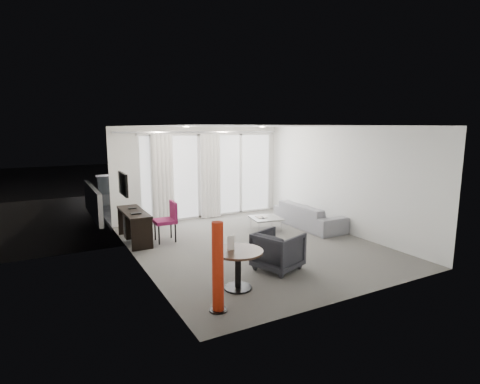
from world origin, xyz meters
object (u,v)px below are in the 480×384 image
desk_chair (165,222)px  red_lamp (218,267)px  tub_armchair (278,251)px  rattan_chair_a (229,193)px  round_table (238,270)px  coffee_table (266,224)px  desk (134,226)px  rattan_chair_b (237,189)px  sofa (309,215)px

desk_chair → red_lamp: bearing=-92.9°
red_lamp → tub_armchair: bearing=29.3°
desk_chair → rattan_chair_a: size_ratio=1.00×
round_table → desk_chair: bearing=94.7°
desk_chair → coffee_table: size_ratio=1.28×
desk_chair → coffee_table: bearing=-3.8°
desk → desk_chair: bearing=-27.1°
tub_armchair → rattan_chair_b: bearing=-41.4°
red_lamp → tub_armchair: red_lamp is taller
tub_armchair → round_table: bearing=90.8°
desk_chair → sofa: desk_chair is taller
desk → sofa: (4.31, -0.88, -0.05)m
tub_armchair → rattan_chair_a: (1.69, 5.37, 0.11)m
tub_armchair → sofa: bearing=-69.0°
red_lamp → sofa: size_ratio=0.62×
red_lamp → coffee_table: bearing=48.9°
round_table → coffee_table: bearing=50.6°
desk → sofa: 4.40m
desk → tub_armchair: (1.92, -2.98, -0.00)m
desk_chair → desk: bearing=155.4°
red_lamp → tub_armchair: (1.64, 0.92, -0.30)m
round_table → rattan_chair_a: (2.74, 5.77, 0.14)m
round_table → red_lamp: bearing=-139.0°
rattan_chair_b → desk_chair: bearing=-158.0°
coffee_table → sofa: bearing=-13.6°
sofa → rattan_chair_a: size_ratio=2.30×
red_lamp → rattan_chair_a: red_lamp is taller
coffee_table → rattan_chair_a: 3.03m
desk → round_table: size_ratio=1.87×
desk_chair → sofa: size_ratio=0.44×
sofa → rattan_chair_b: rattan_chair_b is taller
tub_armchair → rattan_chair_a: 5.63m
red_lamp → rattan_chair_a: size_ratio=1.42×
desk → red_lamp: 3.92m
tub_armchair → coffee_table: tub_armchair is taller
sofa → coffee_table: bearing=76.4°
red_lamp → rattan_chair_a: 7.12m
red_lamp → desk_chair: bearing=84.6°
rattan_chair_b → round_table: bearing=-138.4°
coffee_table → rattan_chair_a: size_ratio=0.78×
rattan_chair_a → rattan_chair_b: size_ratio=1.04×
tub_armchair → sofa: 3.19m
desk → rattan_chair_b: size_ratio=1.71×
red_lamp → desk: bearing=94.1°
desk → coffee_table: bearing=-10.7°
round_table → red_lamp: size_ratio=0.62×
rattan_chair_b → tub_armchair: bearing=-131.8°
rattan_chair_a → sofa: bearing=-67.4°
sofa → rattan_chair_b: 3.91m
coffee_table → round_table: bearing=-129.4°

